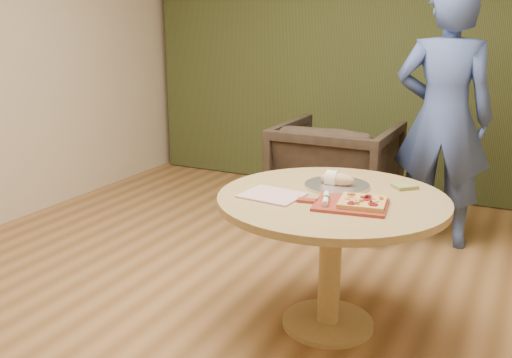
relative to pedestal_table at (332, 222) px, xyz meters
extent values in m
cube|color=olive|center=(-0.46, -0.24, -0.62)|extent=(5.00, 6.00, 0.02)
cube|color=beige|center=(-0.46, 2.77, 0.79)|extent=(5.00, 0.02, 2.80)
cube|color=#2A3317|center=(-0.46, 2.66, 0.79)|extent=(4.80, 0.14, 2.78)
cylinder|color=tan|center=(0.00, 0.00, -0.59)|extent=(0.50, 0.50, 0.03)
cylinder|color=tan|center=(0.00, 0.00, -0.25)|extent=(0.12, 0.12, 0.68)
cylinder|color=tan|center=(0.00, 0.00, 0.12)|extent=(1.20, 1.20, 0.04)
cube|color=maroon|center=(0.14, -0.12, 0.15)|extent=(0.39, 0.33, 0.01)
cube|color=maroon|center=(-0.08, -0.15, 0.15)|extent=(0.11, 0.06, 0.01)
cube|color=#DBAD55|center=(0.19, -0.11, 0.17)|extent=(0.25, 0.25, 0.02)
cylinder|color=maroon|center=(0.20, -0.06, 0.18)|extent=(0.05, 0.05, 0.00)
cylinder|color=maroon|center=(0.26, -0.16, 0.18)|extent=(0.05, 0.05, 0.00)
cylinder|color=maroon|center=(0.20, -0.09, 0.18)|extent=(0.05, 0.05, 0.00)
cylinder|color=maroon|center=(0.20, -0.04, 0.18)|extent=(0.04, 0.04, 0.00)
cylinder|color=maroon|center=(0.16, -0.19, 0.18)|extent=(0.04, 0.04, 0.00)
cube|color=#BB9546|center=(0.27, -0.06, 0.18)|extent=(0.02, 0.02, 0.01)
cube|color=#BB9546|center=(0.20, -0.04, 0.18)|extent=(0.02, 0.02, 0.01)
cube|color=#BB9546|center=(0.18, -0.08, 0.18)|extent=(0.03, 0.03, 0.01)
cube|color=#BB9546|center=(0.16, -0.18, 0.18)|extent=(0.02, 0.02, 0.01)
cube|color=#BB9546|center=(0.19, -0.18, 0.18)|extent=(0.02, 0.02, 0.01)
cube|color=#BB9546|center=(0.19, -0.14, 0.18)|extent=(0.02, 0.02, 0.01)
cube|color=#BB9546|center=(0.13, -0.06, 0.18)|extent=(0.02, 0.02, 0.01)
cube|color=#BB9546|center=(0.11, -0.06, 0.18)|extent=(0.03, 0.03, 0.01)
cube|color=#BB9546|center=(0.25, -0.15, 0.18)|extent=(0.02, 0.02, 0.01)
cube|color=#BB9546|center=(0.24, -0.15, 0.18)|extent=(0.03, 0.03, 0.01)
cube|color=#337224|center=(0.19, -0.11, 0.18)|extent=(0.01, 0.01, 0.00)
cube|color=#337224|center=(0.23, -0.12, 0.18)|extent=(0.01, 0.01, 0.00)
cube|color=#337224|center=(0.18, -0.06, 0.18)|extent=(0.01, 0.01, 0.00)
cube|color=#337224|center=(0.10, -0.05, 0.18)|extent=(0.01, 0.01, 0.00)
cube|color=#337224|center=(0.20, -0.03, 0.18)|extent=(0.01, 0.01, 0.00)
cube|color=#A94C82|center=(0.16, -0.12, 0.18)|extent=(0.02, 0.03, 0.00)
cube|color=#A94C82|center=(0.23, -0.07, 0.18)|extent=(0.02, 0.03, 0.00)
cube|color=#A94C82|center=(0.26, -0.11, 0.18)|extent=(0.02, 0.03, 0.00)
cube|color=#A94C82|center=(0.12, -0.13, 0.18)|extent=(0.03, 0.01, 0.00)
cube|color=#A94C82|center=(0.13, -0.10, 0.18)|extent=(0.03, 0.02, 0.00)
cylinder|color=#F1E5CF|center=(0.02, -0.15, 0.17)|extent=(0.08, 0.17, 0.03)
cylinder|color=#194C26|center=(0.02, -0.15, 0.17)|extent=(0.04, 0.03, 0.03)
cube|color=silver|center=(-0.01, -0.06, 0.17)|extent=(0.03, 0.04, 0.00)
cube|color=white|center=(-0.28, -0.14, 0.15)|extent=(0.32, 0.28, 0.01)
cylinder|color=silver|center=(-0.04, 0.17, 0.14)|extent=(0.35, 0.35, 0.01)
cylinder|color=silver|center=(-0.04, 0.17, 0.15)|extent=(0.36, 0.36, 0.02)
ellipsoid|color=tan|center=(-0.04, 0.17, 0.18)|extent=(0.19, 0.08, 0.07)
cylinder|color=#F1E5CF|center=(-0.07, 0.17, 0.18)|extent=(0.06, 0.09, 0.09)
cube|color=#5E7133|center=(0.30, 0.32, 0.15)|extent=(0.16, 0.16, 0.02)
imported|color=black|center=(-0.52, 1.62, -0.14)|extent=(0.91, 0.85, 0.93)
imported|color=#3A5292|center=(0.29, 1.54, 0.34)|extent=(0.74, 0.52, 1.89)
camera|label=1|loc=(0.91, -2.70, 1.03)|focal=40.00mm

